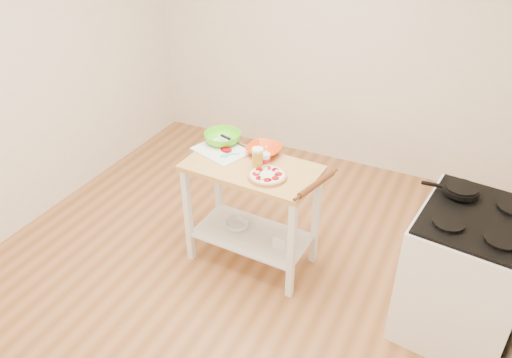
{
  "coord_description": "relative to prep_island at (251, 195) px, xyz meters",
  "views": [
    {
      "loc": [
        1.47,
        -2.51,
        2.79
      ],
      "look_at": [
        0.12,
        0.28,
        0.83
      ],
      "focal_mm": 35.0,
      "sensor_mm": 36.0,
      "label": 1
    }
  ],
  "objects": [
    {
      "name": "skillet",
      "position": [
        1.43,
        0.22,
        0.34
      ],
      "size": [
        0.37,
        0.24,
        0.03
      ],
      "rotation": [
        0.0,
        0.0,
        0.09
      ],
      "color": "black",
      "rests_on": "gas_stove"
    },
    {
      "name": "yogurt_tub",
      "position": [
        0.08,
        0.05,
        0.31
      ],
      "size": [
        0.08,
        0.08,
        0.18
      ],
      "color": "white",
      "rests_on": "prep_island"
    },
    {
      "name": "shelf_bin",
      "position": [
        0.27,
        -0.02,
        -0.32
      ],
      "size": [
        0.11,
        0.11,
        0.11
      ],
      "primitive_type": "cube",
      "rotation": [
        0.0,
        0.0,
        -0.05
      ],
      "color": "white",
      "rests_on": "prep_island"
    },
    {
      "name": "shelf_glass_bowl",
      "position": [
        -0.14,
        0.02,
        -0.35
      ],
      "size": [
        0.21,
        0.21,
        0.06
      ],
      "primitive_type": "imported",
      "rotation": [
        0.0,
        0.0,
        -0.04
      ],
      "color": "silver",
      "rests_on": "prep_island"
    },
    {
      "name": "prep_island",
      "position": [
        0.0,
        0.0,
        0.0
      ],
      "size": [
        1.02,
        0.59,
        0.9
      ],
      "rotation": [
        0.0,
        0.0,
        -0.05
      ],
      "color": "tan",
      "rests_on": "ground"
    },
    {
      "name": "gas_stove",
      "position": [
        1.59,
        0.02,
        -0.16
      ],
      "size": [
        0.79,
        0.9,
        1.11
      ],
      "rotation": [
        0.0,
        0.0,
        -0.13
      ],
      "color": "white",
      "rests_on": "ground"
    },
    {
      "name": "room_shell",
      "position": [
        -0.06,
        -0.32,
        0.71
      ],
      "size": [
        4.04,
        4.54,
        2.74
      ],
      "color": "#AB6F3F",
      "rests_on": "ground"
    },
    {
      "name": "beer_pint",
      "position": [
        0.06,
        -0.01,
        0.35
      ],
      "size": [
        0.08,
        0.08,
        0.17
      ],
      "color": "#B78A20",
      "rests_on": "prep_island"
    },
    {
      "name": "orange_bowl",
      "position": [
        0.01,
        0.21,
        0.29
      ],
      "size": [
        0.27,
        0.27,
        0.06
      ],
      "primitive_type": "imported",
      "rotation": [
        0.0,
        0.0,
        -0.03
      ],
      "color": "#E1410C",
      "rests_on": "prep_island"
    },
    {
      "name": "rolling_pin",
      "position": [
        0.53,
        -0.06,
        0.28
      ],
      "size": [
        0.14,
        0.38,
        0.04
      ],
      "primitive_type": "cylinder",
      "rotation": [
        1.57,
        0.0,
        -0.26
      ],
      "color": "brown",
      "rests_on": "prep_island"
    },
    {
      "name": "spatula",
      "position": [
        -0.21,
        0.05,
        0.28
      ],
      "size": [
        0.13,
        0.12,
        0.01
      ],
      "rotation": [
        0.0,
        0.0,
        0.51
      ],
      "color": "#38CFCA",
      "rests_on": "cutting_board"
    },
    {
      "name": "cutting_board",
      "position": [
        -0.31,
        0.1,
        0.27
      ],
      "size": [
        0.47,
        0.41,
        0.04
      ],
      "rotation": [
        0.0,
        0.0,
        -0.32
      ],
      "color": "white",
      "rests_on": "prep_island"
    },
    {
      "name": "green_bowl",
      "position": [
        -0.36,
        0.22,
        0.31
      ],
      "size": [
        0.35,
        0.35,
        0.09
      ],
      "primitive_type": "imported",
      "rotation": [
        0.0,
        0.0,
        -0.22
      ],
      "color": "#56DC1A",
      "rests_on": "prep_island"
    },
    {
      "name": "knife",
      "position": [
        -0.33,
        0.28,
        0.28
      ],
      "size": [
        0.27,
        0.09,
        0.01
      ],
      "rotation": [
        0.0,
        0.0,
        -0.3
      ],
      "color": "silver",
      "rests_on": "cutting_board"
    },
    {
      "name": "pizza",
      "position": [
        0.17,
        -0.09,
        0.28
      ],
      "size": [
        0.28,
        0.28,
        0.04
      ],
      "rotation": [
        0.0,
        0.0,
        0.18
      ],
      "color": "tan",
      "rests_on": "prep_island"
    }
  ]
}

